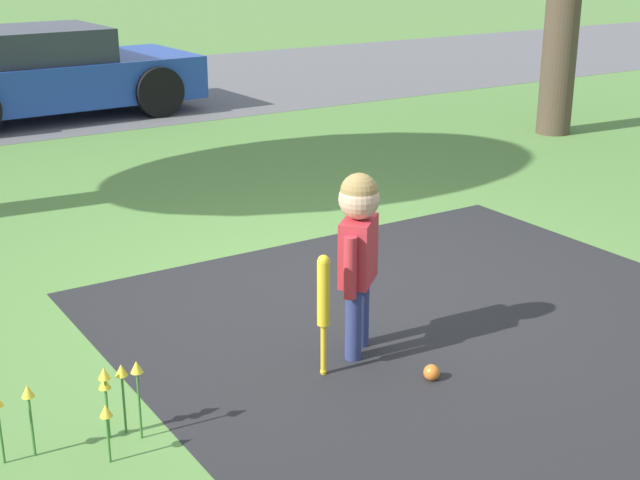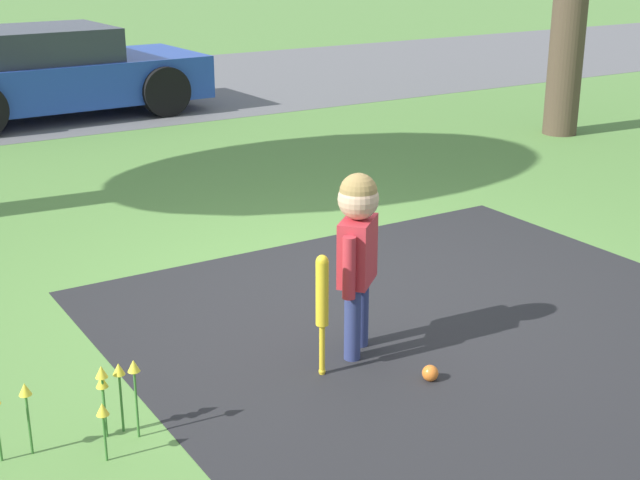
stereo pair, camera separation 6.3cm
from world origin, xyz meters
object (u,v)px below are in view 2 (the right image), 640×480
object	(u,v)px
baseball_bat	(322,298)
sports_ball	(430,373)
parked_car	(50,73)
child	(358,239)

from	to	relation	value
baseball_bat	sports_ball	xyz separation A→B (m)	(0.46, -0.37, -0.41)
sports_ball	parked_car	xyz separation A→B (m)	(0.40, 8.52, 0.52)
parked_car	baseball_bat	bearing A→B (deg)	-97.93
baseball_bat	child	bearing A→B (deg)	22.53
child	sports_ball	size ratio (longest dim) A/B	11.87
sports_ball	parked_car	distance (m)	8.54
child	sports_ball	bearing A→B (deg)	-115.18
parked_car	sports_ball	bearing A→B (deg)	-94.57
child	baseball_bat	xyz separation A→B (m)	(-0.32, -0.13, -0.24)
sports_ball	parked_car	world-z (taller)	parked_car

